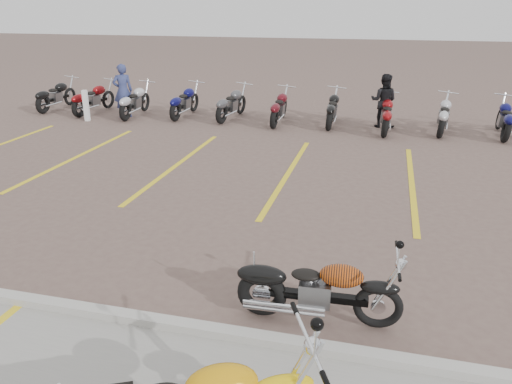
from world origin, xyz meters
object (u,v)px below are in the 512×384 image
at_px(person_a, 123,91).
at_px(bollard, 86,106).
at_px(person_b, 384,101).
at_px(flame_cruiser, 315,292).

relative_size(person_a, bollard, 1.77).
bearing_deg(person_a, bollard, 9.79).
xyz_separation_m(person_b, bollard, (-9.37, -1.51, -0.32)).
xyz_separation_m(person_a, bollard, (-0.90, -0.85, -0.38)).
distance_m(flame_cruiser, person_b, 10.64).
distance_m(person_a, bollard, 1.30).
height_order(person_b, bollard, person_b).
relative_size(flame_cruiser, person_a, 1.12).
bearing_deg(bollard, person_a, 43.32).
distance_m(person_a, person_b, 8.49).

